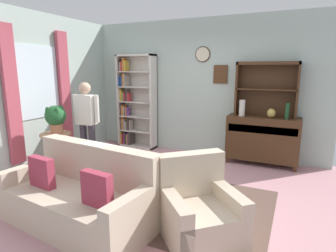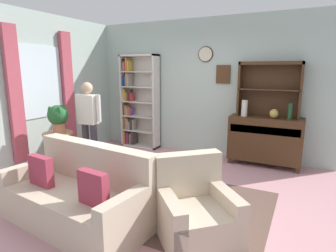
# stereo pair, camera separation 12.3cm
# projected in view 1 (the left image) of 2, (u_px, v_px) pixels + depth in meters

# --- Properties ---
(ground_plane) EXTENTS (5.40, 4.60, 0.02)m
(ground_plane) POSITION_uv_depth(u_px,v_px,m) (156.00, 190.00, 4.23)
(ground_plane) COLOR #C68C93
(wall_back) EXTENTS (5.00, 0.09, 2.80)m
(wall_back) POSITION_uv_depth(u_px,v_px,m) (203.00, 88.00, 5.83)
(wall_back) COLOR #ADC1B7
(wall_back) RESTS_ON ground_plane
(wall_left) EXTENTS (0.16, 4.20, 2.80)m
(wall_left) POSITION_uv_depth(u_px,v_px,m) (32.00, 91.00, 5.00)
(wall_left) COLOR #ADC1B7
(wall_left) RESTS_ON ground_plane
(area_rug) EXTENTS (2.96, 1.93, 0.01)m
(area_rug) POSITION_uv_depth(u_px,v_px,m) (159.00, 200.00, 3.87)
(area_rug) COLOR brown
(area_rug) RESTS_ON ground_plane
(bookshelf) EXTENTS (0.90, 0.30, 2.10)m
(bookshelf) POSITION_uv_depth(u_px,v_px,m) (134.00, 103.00, 6.40)
(bookshelf) COLOR silver
(bookshelf) RESTS_ON ground_plane
(sideboard) EXTENTS (1.30, 0.45, 0.92)m
(sideboard) POSITION_uv_depth(u_px,v_px,m) (262.00, 138.00, 5.24)
(sideboard) COLOR #422816
(sideboard) RESTS_ON ground_plane
(sideboard_hutch) EXTENTS (1.10, 0.26, 1.00)m
(sideboard_hutch) POSITION_uv_depth(u_px,v_px,m) (267.00, 82.00, 5.12)
(sideboard_hutch) COLOR #422816
(sideboard_hutch) RESTS_ON sideboard
(vase_tall) EXTENTS (0.11, 0.11, 0.30)m
(vase_tall) POSITION_uv_depth(u_px,v_px,m) (242.00, 108.00, 5.22)
(vase_tall) COLOR beige
(vase_tall) RESTS_ON sideboard
(vase_round) EXTENTS (0.15, 0.15, 0.17)m
(vase_round) POSITION_uv_depth(u_px,v_px,m) (271.00, 113.00, 5.03)
(vase_round) COLOR tan
(vase_round) RESTS_ON sideboard
(bottle_wine) EXTENTS (0.07, 0.07, 0.29)m
(bottle_wine) POSITION_uv_depth(u_px,v_px,m) (287.00, 111.00, 4.89)
(bottle_wine) COLOR #194223
(bottle_wine) RESTS_ON sideboard
(couch_floral) EXTENTS (1.89, 1.05, 0.90)m
(couch_floral) POSITION_uv_depth(u_px,v_px,m) (81.00, 198.00, 3.24)
(couch_floral) COLOR beige
(couch_floral) RESTS_ON ground_plane
(armchair_floral) EXTENTS (1.08, 1.08, 0.88)m
(armchair_floral) POSITION_uv_depth(u_px,v_px,m) (199.00, 213.00, 2.96)
(armchair_floral) COLOR beige
(armchair_floral) RESTS_ON ground_plane
(plant_stand) EXTENTS (0.52, 0.52, 0.69)m
(plant_stand) POSITION_uv_depth(u_px,v_px,m) (57.00, 148.00, 4.87)
(plant_stand) COLOR #A87F56
(plant_stand) RESTS_ON ground_plane
(potted_plant_large) EXTENTS (0.35, 0.35, 0.49)m
(potted_plant_large) POSITION_uv_depth(u_px,v_px,m) (56.00, 117.00, 4.76)
(potted_plant_large) COLOR #AD6B4C
(potted_plant_large) RESTS_ON plant_stand
(potted_plant_small) EXTENTS (0.21, 0.21, 0.29)m
(potted_plant_small) POSITION_uv_depth(u_px,v_px,m) (45.00, 172.00, 4.47)
(potted_plant_small) COLOR #AD6B4C
(potted_plant_small) RESTS_ON ground_plane
(person_reading) EXTENTS (0.53, 0.23, 1.56)m
(person_reading) POSITION_uv_depth(u_px,v_px,m) (87.00, 119.00, 4.96)
(person_reading) COLOR #38333D
(person_reading) RESTS_ON ground_plane
(coffee_table) EXTENTS (0.80, 0.50, 0.42)m
(coffee_table) POSITION_uv_depth(u_px,v_px,m) (137.00, 172.00, 3.93)
(coffee_table) COLOR #422816
(coffee_table) RESTS_ON ground_plane
(book_stack) EXTENTS (0.23, 0.15, 0.10)m
(book_stack) POSITION_uv_depth(u_px,v_px,m) (131.00, 163.00, 3.97)
(book_stack) COLOR gold
(book_stack) RESTS_ON coffee_table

